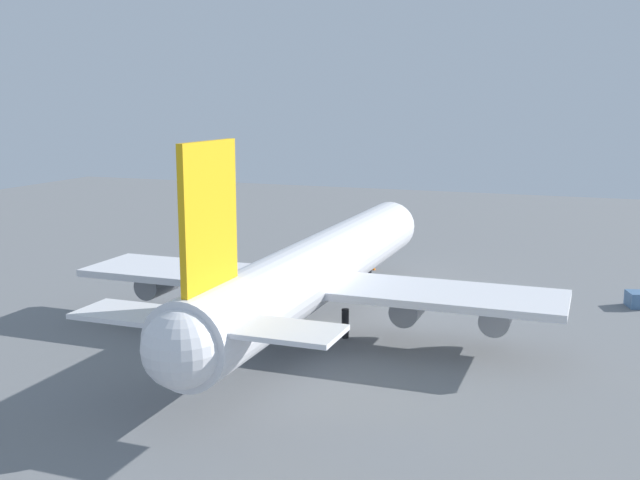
{
  "coord_description": "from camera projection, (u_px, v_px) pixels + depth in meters",
  "views": [
    {
      "loc": [
        -68.33,
        -25.43,
        22.41
      ],
      "look_at": [
        0.0,
        0.0,
        8.85
      ],
      "focal_mm": 42.26,
      "sensor_mm": 36.0,
      "label": 1
    }
  ],
  "objects": [
    {
      "name": "cargo_airplane",
      "position": [
        320.0,
        269.0,
        74.61
      ],
      "size": [
        58.92,
        47.53,
        19.66
      ],
      "color": "silver",
      "rests_on": "ground_plane"
    },
    {
      "name": "ground_plane",
      "position": [
        320.0,
        326.0,
        75.77
      ],
      "size": [
        235.68,
        235.68,
        0.0
      ],
      "primitive_type": "plane",
      "color": "slate"
    },
    {
      "name": "safety_cone_nose",
      "position": [
        374.0,
        267.0,
        100.88
      ],
      "size": [
        0.57,
        0.57,
        0.81
      ],
      "primitive_type": "cone",
      "color": "orange",
      "rests_on": "ground_plane"
    },
    {
      "name": "cargo_container_fore",
      "position": [
        637.0,
        299.0,
        82.76
      ],
      "size": [
        3.04,
        2.71,
        1.68
      ],
      "color": "#4C729E",
      "rests_on": "ground_plane"
    }
  ]
}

